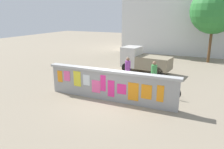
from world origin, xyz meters
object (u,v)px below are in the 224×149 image
Objects in this scene: bicycle_far at (165,90)px; auto_rickshaw_truck at (144,60)px; person_walking at (154,72)px; person_bystander at (128,67)px; tree_roadside at (214,10)px; bicycle_near at (129,83)px; motorcycle at (100,76)px.

auto_rickshaw_truck is at bearing 119.36° from bicycle_far.
auto_rickshaw_truck is at bearing 115.72° from person_walking.
tree_roadside is (4.54, 8.56, 3.53)m from person_bystander.
auto_rickshaw_truck is 0.58× the size of tree_roadside.
tree_roadside is (3.99, 9.81, 4.15)m from bicycle_near.
person_walking is (3.37, 0.34, 0.52)m from motorcycle.
bicycle_near is 2.15m from bicycle_far.
person_bystander is (-0.55, 1.24, 0.62)m from bicycle_near.
bicycle_far is at bearing -100.48° from tree_roadside.
person_bystander reaches higher than bicycle_far.
tree_roadside is (4.35, 5.71, 3.62)m from auto_rickshaw_truck.
person_walking and person_bystander have the same top height.
person_walking is at bearing 33.27° from bicycle_near.
auto_rickshaw_truck reaches higher than motorcycle.
bicycle_near and bicycle_far have the same top height.
motorcycle is 1.10× the size of bicycle_near.
motorcycle is at bearing 169.70° from bicycle_far.
bicycle_far is 11.09m from tree_roadside.
auto_rickshaw_truck reaches higher than person_bystander.
bicycle_far is 0.26× the size of tree_roadside.
person_bystander reaches higher than motorcycle.
person_walking is at bearing -13.76° from person_bystander.
bicycle_near reaches higher than motorcycle.
bicycle_near is 1.05× the size of person_bystander.
bicycle_near is (0.36, -4.10, -0.54)m from auto_rickshaw_truck.
tree_roadside reaches higher than bicycle_far.
person_bystander is 0.25× the size of tree_roadside.
person_walking is 10.05m from tree_roadside.
tree_roadside is at bearing 67.84° from bicycle_near.
auto_rickshaw_truck is 8.04m from tree_roadside.
person_bystander is (-1.78, 0.44, 0.00)m from person_walking.
tree_roadside reaches higher than person_bystander.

